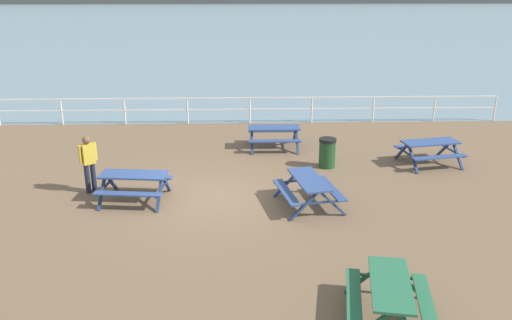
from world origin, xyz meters
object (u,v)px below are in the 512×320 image
at_px(picnic_table_mid_centre, 309,185).
at_px(picnic_table_near_right, 430,147).
at_px(picnic_table_far_left, 390,292).
at_px(picnic_table_near_left, 274,132).
at_px(litter_bin, 327,153).
at_px(visitor, 89,160).
at_px(picnic_table_far_right, 134,180).

bearing_deg(picnic_table_mid_centre, picnic_table_near_right, -64.94).
distance_m(picnic_table_near_right, picnic_table_far_left, 8.88).
bearing_deg(picnic_table_near_left, picnic_table_mid_centre, -82.79).
height_order(picnic_table_far_left, litter_bin, litter_bin).
xyz_separation_m(picnic_table_mid_centre, litter_bin, (0.96, 2.99, -0.10)).
relative_size(visitor, litter_bin, 1.75).
bearing_deg(picnic_table_near_right, picnic_table_far_left, -123.99).
bearing_deg(litter_bin, picnic_table_near_right, 2.74).
relative_size(picnic_table_near_left, picnic_table_mid_centre, 0.88).
xyz_separation_m(picnic_table_near_right, picnic_table_far_right, (-9.01, -2.64, 0.00)).
height_order(picnic_table_far_left, visitor, visitor).
xyz_separation_m(picnic_table_near_left, picnic_table_far_left, (1.43, -10.00, 0.00)).
relative_size(picnic_table_near_left, picnic_table_near_right, 0.88).
relative_size(picnic_table_near_right, litter_bin, 2.16).
height_order(picnic_table_near_left, picnic_table_mid_centre, same).
bearing_deg(visitor, litter_bin, -113.56).
height_order(picnic_table_near_right, picnic_table_mid_centre, same).
bearing_deg(picnic_table_far_right, litter_bin, 29.65).
relative_size(picnic_table_near_left, visitor, 1.09).
bearing_deg(litter_bin, picnic_table_near_left, 128.16).
bearing_deg(visitor, picnic_table_near_right, -117.34).
bearing_deg(picnic_table_far_right, picnic_table_near_left, 53.69).
bearing_deg(picnic_table_far_right, picnic_table_near_right, 22.32).
height_order(picnic_table_near_right, picnic_table_far_right, same).
bearing_deg(picnic_table_near_left, picnic_table_near_right, -20.34).
bearing_deg(picnic_table_far_left, litter_bin, 9.38).
relative_size(picnic_table_near_right, picnic_table_far_right, 1.05).
xyz_separation_m(picnic_table_near_right, picnic_table_mid_centre, (-4.32, -3.15, 0.00)).
relative_size(picnic_table_mid_centre, visitor, 1.24).
height_order(picnic_table_mid_centre, picnic_table_far_right, same).
bearing_deg(visitor, picnic_table_mid_centre, -139.00).
distance_m(picnic_table_far_right, litter_bin, 6.18).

